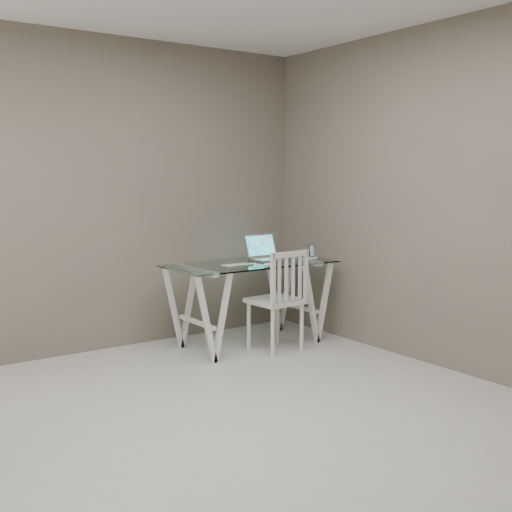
{
  "coord_description": "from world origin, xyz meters",
  "views": [
    {
      "loc": [
        -2.07,
        -3.02,
        1.52
      ],
      "look_at": [
        0.98,
        1.32,
        0.85
      ],
      "focal_mm": 45.0,
      "sensor_mm": 36.0,
      "label": 1
    }
  ],
  "objects": [
    {
      "name": "room",
      "position": [
        -0.06,
        0.02,
        1.72
      ],
      "size": [
        4.5,
        4.52,
        2.71
      ],
      "color": "#B3B1AC",
      "rests_on": "ground"
    },
    {
      "name": "desk",
      "position": [
        1.13,
        1.62,
        0.38
      ],
      "size": [
        1.5,
        0.7,
        0.75
      ],
      "color": "silver",
      "rests_on": "ground"
    },
    {
      "name": "chair",
      "position": [
        1.22,
        1.29,
        0.49
      ],
      "size": [
        0.43,
        0.43,
        0.89
      ],
      "rotation": [
        0.0,
        0.0,
        0.06
      ],
      "color": "silver",
      "rests_on": "ground"
    },
    {
      "name": "laptop",
      "position": [
        1.4,
        1.75,
        0.8
      ],
      "size": [
        0.34,
        0.31,
        0.23
      ],
      "color": "#BBBBC0",
      "rests_on": "desk"
    },
    {
      "name": "keyboard",
      "position": [
        0.94,
        1.55,
        0.75
      ],
      "size": [
        0.28,
        0.12,
        0.01
      ],
      "primitive_type": "cube",
      "color": "silver",
      "rests_on": "desk"
    },
    {
      "name": "mouse",
      "position": [
        1.12,
        1.33,
        0.76
      ],
      "size": [
        0.1,
        0.06,
        0.03
      ],
      "primitive_type": "ellipsoid",
      "color": "silver",
      "rests_on": "desk"
    },
    {
      "name": "phone_dock",
      "position": [
        1.79,
        1.55,
        0.78
      ],
      "size": [
        0.07,
        0.07,
        0.13
      ],
      "color": "white",
      "rests_on": "desk"
    }
  ]
}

